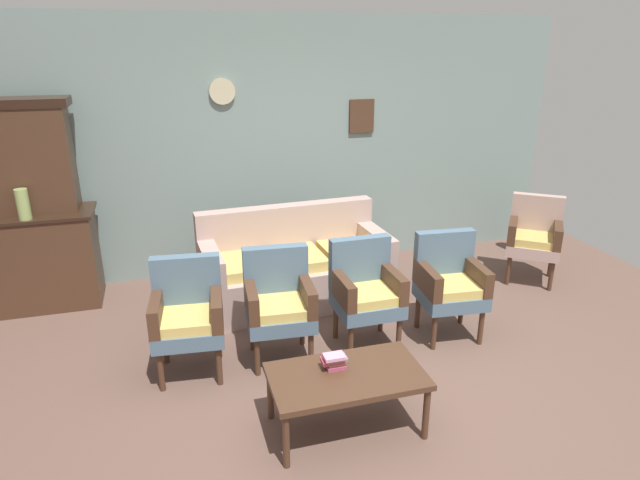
% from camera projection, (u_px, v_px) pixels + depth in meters
% --- Properties ---
extents(ground_plane, '(7.68, 7.68, 0.00)m').
position_uv_depth(ground_plane, '(363.00, 395.00, 4.01)').
color(ground_plane, brown).
extents(wall_back_with_decor, '(6.40, 0.09, 2.70)m').
position_uv_depth(wall_back_with_decor, '(281.00, 147.00, 5.91)').
color(wall_back_with_decor, gray).
rests_on(wall_back_with_decor, ground).
extents(side_cabinet, '(1.16, 0.55, 0.93)m').
position_uv_depth(side_cabinet, '(36.00, 260.00, 5.22)').
color(side_cabinet, '#472D1E').
rests_on(side_cabinet, ground).
extents(cabinet_upper_hutch, '(0.99, 0.38, 1.03)m').
position_uv_depth(cabinet_upper_hutch, '(18.00, 156.00, 4.95)').
color(cabinet_upper_hutch, '#472D1E').
rests_on(cabinet_upper_hutch, side_cabinet).
extents(vase_on_cabinet, '(0.11, 0.11, 0.28)m').
position_uv_depth(vase_on_cabinet, '(23.00, 204.00, 4.85)').
color(vase_on_cabinet, '#99B263').
rests_on(vase_on_cabinet, side_cabinet).
extents(floral_couch, '(1.84, 0.90, 0.90)m').
position_uv_depth(floral_couch, '(295.00, 269.00, 5.38)').
color(floral_couch, tan).
rests_on(floral_couch, ground).
extents(armchair_near_cabinet, '(0.57, 0.54, 0.90)m').
position_uv_depth(armchair_near_cabinet, '(188.00, 313.00, 4.15)').
color(armchair_near_cabinet, slate).
rests_on(armchair_near_cabinet, ground).
extents(armchair_near_couch_end, '(0.55, 0.53, 0.90)m').
position_uv_depth(armchair_near_couch_end, '(279.00, 300.00, 4.34)').
color(armchair_near_couch_end, slate).
rests_on(armchair_near_couch_end, ground).
extents(armchair_by_doorway, '(0.53, 0.50, 0.90)m').
position_uv_depth(armchair_by_doorway, '(365.00, 289.00, 4.54)').
color(armchair_by_doorway, slate).
rests_on(armchair_by_doorway, ground).
extents(armchair_row_middle, '(0.56, 0.53, 0.90)m').
position_uv_depth(armchair_row_middle, '(449.00, 281.00, 4.69)').
color(armchair_row_middle, slate).
rests_on(armchair_row_middle, ground).
extents(wingback_chair_by_fireplace, '(0.71, 0.70, 0.90)m').
position_uv_depth(wingback_chair_by_fireplace, '(534.00, 235.00, 5.78)').
color(wingback_chair_by_fireplace, tan).
rests_on(wingback_chair_by_fireplace, ground).
extents(coffee_table, '(1.00, 0.56, 0.42)m').
position_uv_depth(coffee_table, '(347.00, 380.00, 3.55)').
color(coffee_table, '#472D1E').
rests_on(coffee_table, ground).
extents(book_stack_on_table, '(0.16, 0.12, 0.11)m').
position_uv_depth(book_stack_on_table, '(334.00, 361.00, 3.57)').
color(book_stack_on_table, '#AE476A').
rests_on(book_stack_on_table, coffee_table).
extents(floor_vase_by_wall, '(0.19, 0.19, 0.61)m').
position_uv_depth(floor_vase_by_wall, '(524.00, 229.00, 6.59)').
color(floor_vase_by_wall, brown).
rests_on(floor_vase_by_wall, ground).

